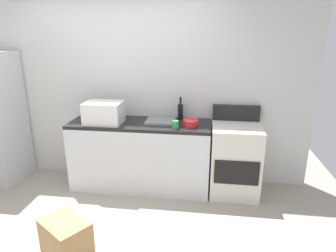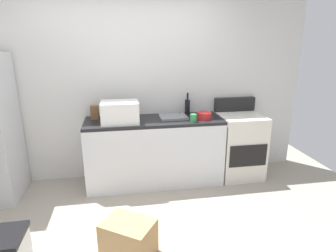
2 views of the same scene
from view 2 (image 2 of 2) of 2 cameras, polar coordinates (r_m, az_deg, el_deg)
ground_plane at (r=3.00m, az=-5.68°, el=-22.15°), size 6.00×6.00×0.00m
wall_back at (r=3.93m, az=-7.97°, el=8.14°), size 5.00×0.10×2.60m
kitchen_counter at (r=3.83m, az=-2.76°, el=-5.13°), size 1.80×0.60×0.90m
stove_oven at (r=4.15m, az=14.23°, el=-3.68°), size 0.60×0.61×1.10m
microwave at (r=3.54m, az=-9.76°, el=2.75°), size 0.46×0.34×0.27m
sink_basin at (r=3.75m, az=1.04°, el=1.89°), size 0.36×0.32×0.03m
wine_bottle at (r=3.95m, az=3.97°, el=4.02°), size 0.07×0.07×0.30m
coffee_mug at (r=3.57m, az=5.20°, el=1.63°), size 0.08×0.08×0.10m
knife_block at (r=3.81m, az=-14.69°, el=2.72°), size 0.10×0.10×0.18m
mixing_bowl at (r=3.72m, az=7.37°, el=2.11°), size 0.19×0.19×0.09m
cardboard_box_large at (r=2.76m, az=-8.03°, el=-21.70°), size 0.55×0.52×0.34m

